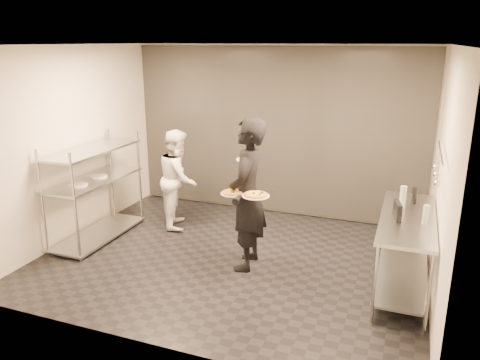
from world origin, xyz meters
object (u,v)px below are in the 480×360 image
at_px(pizza_plate_near, 233,193).
at_px(pizza_plate_far, 256,195).
at_px(bottle_clear, 426,214).
at_px(pos_monitor, 397,211).
at_px(salad_plate, 248,158).
at_px(bottle_dark, 414,195).
at_px(waiter, 247,195).
at_px(pass_rack, 95,188).
at_px(bottle_green, 403,197).
at_px(prep_counter, 406,240).
at_px(chef, 178,179).

relative_size(pizza_plate_near, pizza_plate_far, 0.90).
relative_size(pizza_plate_near, bottle_clear, 1.39).
relative_size(pizza_plate_far, pos_monitor, 1.20).
distance_m(salad_plate, bottle_dark, 2.11).
height_order(waiter, bottle_clear, waiter).
distance_m(pass_rack, bottle_green, 4.27).
height_order(bottle_green, bottle_clear, bottle_green).
distance_m(prep_counter, bottle_green, 0.52).
distance_m(chef, bottle_dark, 3.49).
xyz_separation_m(prep_counter, chef, (-3.42, 0.87, 0.15)).
height_order(prep_counter, bottle_dark, bottle_dark).
xyz_separation_m(bottle_clear, bottle_dark, (-0.13, 0.65, -0.00)).
bearing_deg(pass_rack, bottle_clear, -2.14).
bearing_deg(waiter, bottle_green, 94.78).
height_order(chef, pos_monitor, chef).
relative_size(waiter, bottle_green, 7.26).
xyz_separation_m(prep_counter, bottle_clear, (0.18, -0.17, 0.40)).
bearing_deg(salad_plate, bottle_green, 3.45).
bearing_deg(pos_monitor, prep_counter, 35.40).
bearing_deg(bottle_clear, chef, 163.87).
height_order(pass_rack, pos_monitor, pass_rack).
bearing_deg(pizza_plate_far, prep_counter, 11.24).
relative_size(pizza_plate_far, salad_plate, 1.09).
relative_size(prep_counter, chef, 1.16).
relative_size(prep_counter, bottle_green, 6.67).
bearing_deg(pizza_plate_far, pos_monitor, 7.55).
height_order(prep_counter, bottle_clear, bottle_clear).
distance_m(waiter, bottle_clear, 2.10).
bearing_deg(waiter, pos_monitor, 82.31).
bearing_deg(bottle_dark, pizza_plate_far, -155.09).
bearing_deg(bottle_clear, salad_plate, 171.41).
height_order(pizza_plate_near, pizza_plate_far, pizza_plate_far).
bearing_deg(salad_plate, chef, 153.23).
bearing_deg(pizza_plate_near, prep_counter, 7.10).
distance_m(pass_rack, bottle_clear, 4.52).
xyz_separation_m(pos_monitor, bottle_dark, (0.17, 0.61, 0.01)).
height_order(pizza_plate_far, salad_plate, salad_plate).
xyz_separation_m(salad_plate, bottle_green, (1.93, 0.12, -0.33)).
distance_m(waiter, salad_plate, 0.49).
relative_size(prep_counter, bottle_dark, 8.49).
xyz_separation_m(waiter, pos_monitor, (1.81, -0.04, 0.04)).
xyz_separation_m(waiter, bottle_clear, (2.10, -0.08, 0.05)).
bearing_deg(bottle_green, pizza_plate_near, -164.96).
xyz_separation_m(waiter, pizza_plate_near, (-0.13, -0.16, 0.07)).
bearing_deg(pizza_plate_near, waiter, 50.84).
xyz_separation_m(pizza_plate_near, bottle_green, (1.98, 0.53, 0.01)).
bearing_deg(prep_counter, bottle_dark, 84.46).
bearing_deg(waiter, pizza_plate_near, -45.63).
distance_m(pizza_plate_near, bottle_dark, 2.23).
bearing_deg(pizza_plate_near, chef, 140.35).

